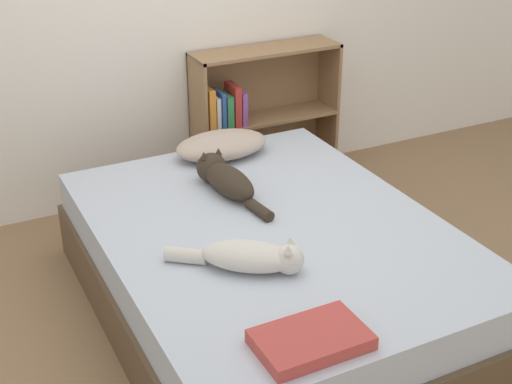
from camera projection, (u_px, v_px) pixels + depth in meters
ground_plane at (270, 311)px, 3.30m from camera, size 8.00×8.00×0.00m
bed at (271, 270)px, 3.20m from camera, size 1.46×1.94×0.45m
pillow at (222, 145)px, 3.75m from camera, size 0.50×0.31×0.12m
cat_light at (252, 257)px, 2.77m from camera, size 0.49×0.41×0.14m
cat_dark at (225, 178)px, 3.38m from camera, size 0.19×0.57×0.17m
bookshelf at (256, 114)px, 4.36m from camera, size 0.91×0.26×0.86m
blanket_fold at (311, 340)px, 2.36m from camera, size 0.37×0.24×0.05m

